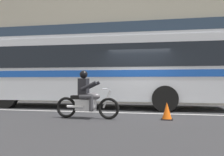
# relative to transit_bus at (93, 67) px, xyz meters

# --- Properties ---
(ground_plane) EXTENTS (60.00, 60.00, 0.00)m
(ground_plane) POSITION_rel_transit_bus_xyz_m (2.26, -1.19, -1.88)
(ground_plane) COLOR #2B2B2D
(sidewalk_curb) EXTENTS (28.00, 3.80, 0.15)m
(sidewalk_curb) POSITION_rel_transit_bus_xyz_m (2.26, 3.91, -1.81)
(sidewalk_curb) COLOR #B7B2A8
(sidewalk_curb) RESTS_ON ground_plane
(lane_center_stripe) EXTENTS (26.60, 0.14, 0.01)m
(lane_center_stripe) POSITION_rel_transit_bus_xyz_m (2.26, -1.79, -1.88)
(lane_center_stripe) COLOR silver
(lane_center_stripe) RESTS_ON ground_plane
(office_building_facade) EXTENTS (28.00, 0.89, 13.19)m
(office_building_facade) POSITION_rel_transit_bus_xyz_m (2.26, 6.20, 4.72)
(office_building_facade) COLOR gray
(office_building_facade) RESTS_ON ground_plane
(transit_bus) EXTENTS (12.02, 2.78, 3.22)m
(transit_bus) POSITION_rel_transit_bus_xyz_m (0.00, 0.00, 0.00)
(transit_bus) COLOR silver
(transit_bus) RESTS_ON ground_plane
(motorcycle_with_rider) EXTENTS (2.14, 0.64, 1.56)m
(motorcycle_with_rider) POSITION_rel_transit_bus_xyz_m (0.79, -3.49, -1.23)
(motorcycle_with_rider) COLOR black
(motorcycle_with_rider) RESTS_ON ground_plane
(fire_hydrant) EXTENTS (0.22, 0.30, 0.75)m
(fire_hydrant) POSITION_rel_transit_bus_xyz_m (5.89, 2.61, -1.37)
(fire_hydrant) COLOR red
(fire_hydrant) RESTS_ON sidewalk_curb
(traffic_cone) EXTENTS (0.36, 0.36, 0.55)m
(traffic_cone) POSITION_rel_transit_bus_xyz_m (3.34, -3.20, -1.63)
(traffic_cone) COLOR #EA590F
(traffic_cone) RESTS_ON ground_plane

